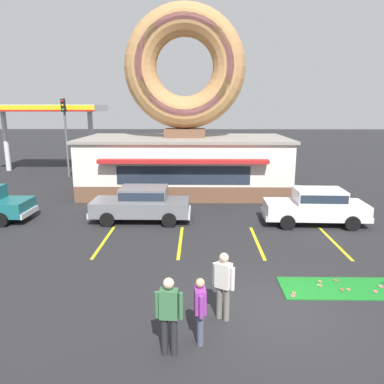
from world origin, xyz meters
The scene contains 25 objects.
ground_plane centered at (0.00, 0.00, 0.00)m, with size 160.00×160.00×0.00m, color #232326.
donut_shop_building centered at (-2.81, 13.94, 3.74)m, with size 12.30×6.75×10.96m.
putting_mat centered at (2.10, 1.20, 0.01)m, with size 3.40×1.37×0.03m, color #197523.
mini_donut_near_left centered at (1.57, 1.29, 0.05)m, with size 0.13×0.13×0.04m, color #A5724C.
mini_donut_near_right centered at (0.68, 0.83, 0.05)m, with size 0.13×0.13×0.04m, color #A5724C.
mini_donut_mid_left centered at (3.32, 1.27, 0.05)m, with size 0.13×0.13×0.04m, color #D8667F.
mini_donut_mid_centre centered at (2.14, 1.63, 0.05)m, with size 0.13×0.13×0.04m, color brown.
mini_donut_mid_right centered at (3.02, 0.95, 0.05)m, with size 0.13×0.13×0.04m, color #D8667F.
mini_donut_far_left centered at (2.10, 1.05, 0.05)m, with size 0.13×0.13×0.04m, color brown.
mini_donut_far_centre centered at (1.64, 1.55, 0.05)m, with size 0.13×0.13×0.04m, color #A5724C.
mini_donut_far_right centered at (0.61, 0.67, 0.05)m, with size 0.13×0.13×0.04m, color #D8667F.
mini_donut_extra centered at (2.30, 1.06, 0.05)m, with size 0.13×0.13×0.04m, color #A5724C.
golf_ball centered at (1.50, 1.32, 0.05)m, with size 0.04×0.04×0.04m, color white.
car_white centered at (3.27, 7.39, 0.87)m, with size 4.61×2.09×1.60m.
car_grey centered at (-4.59, 7.72, 0.87)m, with size 4.57×2.00×1.60m.
pedestrian_blue_sweater_man centered at (-2.62, -1.82, 0.98)m, with size 0.59×0.27×1.76m.
pedestrian_hooded_kid centered at (-1.40, -0.43, 0.97)m, with size 0.52×0.41×1.75m.
pedestrian_leather_jacket_man centered at (-1.98, -1.39, 0.85)m, with size 0.28×0.59×1.55m.
trash_bin centered at (3.32, 11.22, 0.50)m, with size 0.57×0.57×0.97m.
traffic_light_pole centered at (-11.72, 18.68, 3.71)m, with size 0.28×0.47×5.80m.
gas_station_canopy centered at (-14.19, 21.53, 4.86)m, with size 9.00×4.46×5.30m.
parking_stripe_far_left centered at (-5.71, 5.00, 0.00)m, with size 0.12×3.60×0.01m, color yellow.
parking_stripe_left centered at (-2.71, 5.00, 0.00)m, with size 0.12×3.60×0.01m, color yellow.
parking_stripe_mid_left centered at (0.29, 5.00, 0.00)m, with size 0.12×3.60×0.01m, color yellow.
parking_stripe_centre centered at (3.29, 5.00, 0.00)m, with size 0.12×3.60×0.01m, color yellow.
Camera 1 is at (-2.04, -8.83, 5.16)m, focal length 35.00 mm.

